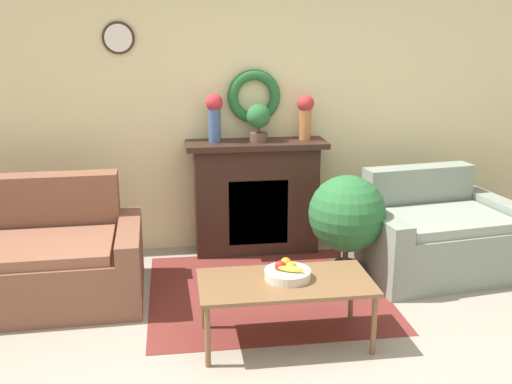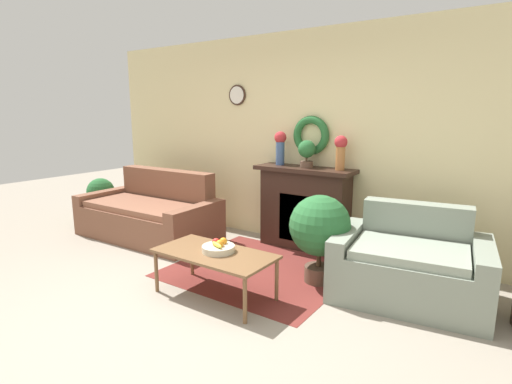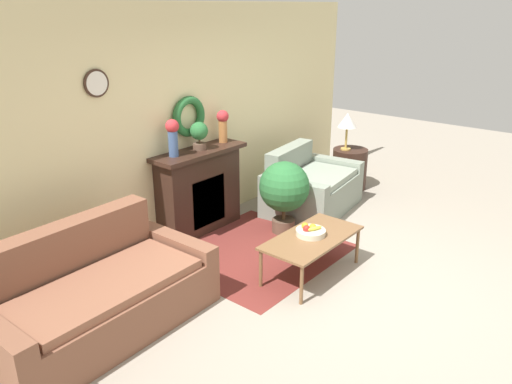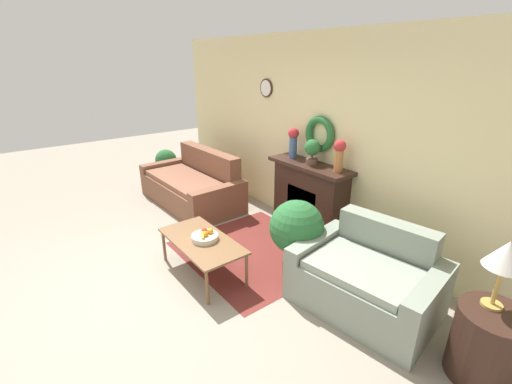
# 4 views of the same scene
# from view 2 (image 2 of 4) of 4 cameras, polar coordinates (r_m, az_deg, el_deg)

# --- Properties ---
(ground_plane) EXTENTS (16.00, 16.00, 0.00)m
(ground_plane) POSITION_cam_2_polar(r_m,az_deg,el_deg) (3.59, -12.40, -17.38)
(ground_plane) COLOR gray
(floor_rug) EXTENTS (1.84, 1.67, 0.01)m
(floor_rug) POSITION_cam_2_polar(r_m,az_deg,el_deg) (4.48, 0.61, -11.02)
(floor_rug) COLOR maroon
(floor_rug) RESTS_ON ground_plane
(wall_back) EXTENTS (6.80, 0.16, 2.70)m
(wall_back) POSITION_cam_2_polar(r_m,az_deg,el_deg) (5.15, 7.41, 7.30)
(wall_back) COLOR beige
(wall_back) RESTS_ON ground_plane
(fireplace) EXTENTS (1.25, 0.41, 1.04)m
(fireplace) POSITION_cam_2_polar(r_m,az_deg,el_deg) (5.06, 6.93, -2.24)
(fireplace) COLOR #331E16
(fireplace) RESTS_ON ground_plane
(couch_left) EXTENTS (1.98, 1.04, 0.90)m
(couch_left) POSITION_cam_2_polar(r_m,az_deg,el_deg) (5.74, -14.83, -3.12)
(couch_left) COLOR brown
(couch_left) RESTS_ON ground_plane
(loveseat_right) EXTENTS (1.46, 1.12, 0.84)m
(loveseat_right) POSITION_cam_2_polar(r_m,az_deg,el_deg) (4.04, 21.13, -9.79)
(loveseat_right) COLOR gray
(loveseat_right) RESTS_ON ground_plane
(coffee_table) EXTENTS (1.14, 0.57, 0.43)m
(coffee_table) POSITION_cam_2_polar(r_m,az_deg,el_deg) (3.77, -5.94, -9.09)
(coffee_table) COLOR brown
(coffee_table) RESTS_ON ground_plane
(fruit_bowl) EXTENTS (0.31, 0.31, 0.12)m
(fruit_bowl) POSITION_cam_2_polar(r_m,az_deg,el_deg) (3.76, -5.37, -7.89)
(fruit_bowl) COLOR beige
(fruit_bowl) RESTS_ON coffee_table
(vase_on_mantel_left) EXTENTS (0.15, 0.15, 0.43)m
(vase_on_mantel_left) POSITION_cam_2_polar(r_m,az_deg,el_deg) (5.12, 3.49, 6.66)
(vase_on_mantel_left) COLOR #3D5684
(vase_on_mantel_left) RESTS_ON fireplace
(vase_on_mantel_right) EXTENTS (0.15, 0.15, 0.40)m
(vase_on_mantel_right) POSITION_cam_2_polar(r_m,az_deg,el_deg) (4.75, 11.99, 5.90)
(vase_on_mantel_right) COLOR #AD6B38
(vase_on_mantel_right) RESTS_ON fireplace
(potted_plant_on_mantel) EXTENTS (0.21, 0.21, 0.33)m
(potted_plant_on_mantel) POSITION_cam_2_polar(r_m,az_deg,el_deg) (4.92, 7.26, 5.76)
(potted_plant_on_mantel) COLOR brown
(potted_plant_on_mantel) RESTS_ON fireplace
(potted_plant_floor_by_couch) EXTENTS (0.42, 0.42, 0.70)m
(potted_plant_floor_by_couch) POSITION_cam_2_polar(r_m,az_deg,el_deg) (6.68, -21.26, -0.61)
(potted_plant_floor_by_couch) COLOR brown
(potted_plant_floor_by_couch) RESTS_ON ground_plane
(potted_plant_floor_by_loveseat) EXTENTS (0.62, 0.62, 0.90)m
(potted_plant_floor_by_loveseat) POSITION_cam_2_polar(r_m,az_deg,el_deg) (4.06, 9.10, -5.14)
(potted_plant_floor_by_loveseat) COLOR brown
(potted_plant_floor_by_loveseat) RESTS_ON ground_plane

